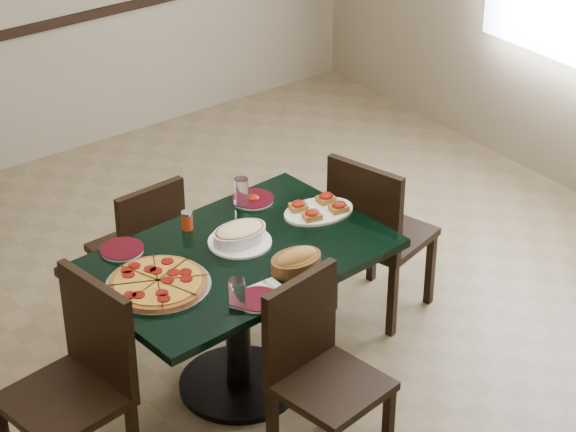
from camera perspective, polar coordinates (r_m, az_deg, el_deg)
floor at (r=5.57m, az=-0.12°, el=-7.52°), size 5.50×5.50×0.00m
room_shell at (r=6.78m, az=-1.94°, el=10.93°), size 5.50×5.50×5.50m
main_table at (r=5.10m, az=-2.62°, el=-3.64°), size 1.41×0.97×0.75m
chair_far at (r=5.68m, az=-7.39°, el=-1.47°), size 0.40×0.40×0.81m
chair_near at (r=4.76m, az=1.50°, el=-7.57°), size 0.47×0.47×0.88m
chair_right at (r=5.66m, az=4.45°, el=-0.69°), size 0.53×0.53×0.91m
chair_left at (r=4.71m, az=-10.53°, el=-7.98°), size 0.50×0.50×0.94m
pepperoni_pizza at (r=4.79m, az=-6.62°, el=-3.41°), size 0.45×0.45×0.04m
lasagna_casserole at (r=5.05m, az=-2.47°, el=-0.94°), size 0.29×0.29×0.09m
bread_basket at (r=4.87m, az=0.40°, el=-2.29°), size 0.25×0.17×0.10m
bruschetta_platter at (r=5.30m, az=1.56°, el=0.38°), size 0.38×0.29×0.05m
side_plate_near at (r=4.68m, az=-1.54°, el=-4.28°), size 0.19×0.19×0.02m
side_plate_far_r at (r=5.40m, az=-1.79°, el=0.86°), size 0.20×0.20×0.03m
side_plate_far_l at (r=5.06m, az=-8.43°, el=-1.69°), size 0.20×0.20×0.02m
napkin_setting at (r=4.75m, az=-0.99°, el=-3.75°), size 0.13×0.13×0.01m
water_glass_a at (r=5.33m, az=-2.39°, el=1.19°), size 0.07×0.07×0.15m
water_glass_b at (r=4.59m, az=-2.61°, el=-4.06°), size 0.07×0.07×0.15m
pepper_shaker at (r=5.17m, az=-5.15°, el=-0.21°), size 0.05×0.05×0.09m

